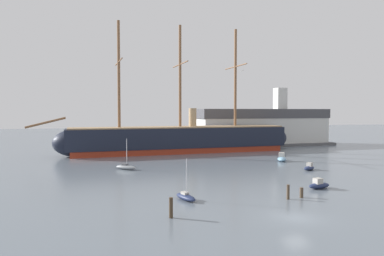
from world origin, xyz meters
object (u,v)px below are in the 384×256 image
tall_ship (180,139)px  seagull_in_flight (242,71)px  mooring_piling_nearest (288,192)px  mooring_piling_right_pair (301,193)px  sailboat_foreground_left (186,197)px  motorboat_foreground_right (319,185)px  sailboat_alongside_bow (126,167)px  mooring_piling_left_pair (171,208)px  motorboat_alongside_stern (282,158)px  motorboat_mid_right (309,167)px  dockside_warehouse_right (262,127)px

tall_ship → seagull_in_flight: size_ratio=52.35×
mooring_piling_nearest → mooring_piling_right_pair: (2.00, 0.27, -0.26)m
tall_ship → sailboat_foreground_left: (-11.43, -47.59, -3.05)m
tall_ship → motorboat_foreground_right: (7.59, -46.40, -2.96)m
sailboat_alongside_bow → mooring_piling_left_pair: sailboat_alongside_bow is taller
motorboat_alongside_stern → mooring_piling_left_pair: bearing=-133.5°
mooring_piling_nearest → tall_ship: bearing=90.4°
mooring_piling_left_pair → seagull_in_flight: bearing=54.8°
tall_ship → mooring_piling_left_pair: 56.03m
mooring_piling_right_pair → seagull_in_flight: bearing=83.3°
tall_ship → sailboat_alongside_bow: (-15.90, -23.03, -3.00)m
motorboat_alongside_stern → motorboat_mid_right: bearing=-95.9°
sailboat_foreground_left → seagull_in_flight: size_ratio=3.90×
motorboat_mid_right → mooring_piling_right_pair: (-12.99, -17.61, 0.16)m
mooring_piling_right_pair → motorboat_alongside_stern: bearing=64.1°
mooring_piling_left_pair → seagull_in_flight: 38.55m
mooring_piling_nearest → dockside_warehouse_right: 69.05m
mooring_piling_left_pair → dockside_warehouse_right: 79.37m
motorboat_alongside_stern → mooring_piling_right_pair: size_ratio=3.68×
motorboat_mid_right → motorboat_alongside_stern: size_ratio=0.73×
sailboat_foreground_left → mooring_piling_nearest: size_ratio=2.82×
mooring_piling_left_pair → seagull_in_flight: size_ratio=1.60×
sailboat_foreground_left → mooring_piling_right_pair: (13.82, -2.68, 0.20)m
sailboat_foreground_left → motorboat_alongside_stern: 38.56m
motorboat_mid_right → mooring_piling_left_pair: bearing=-144.6°
sailboat_foreground_left → motorboat_alongside_stern: sailboat_foreground_left is taller
tall_ship → dockside_warehouse_right: 31.42m
sailboat_alongside_bow → mooring_piling_right_pair: (18.29, -27.24, 0.15)m
sailboat_foreground_left → dockside_warehouse_right: 72.28m
mooring_piling_right_pair → motorboat_foreground_right: bearing=36.6°
motorboat_mid_right → mooring_piling_right_pair: bearing=-126.4°
tall_ship → motorboat_alongside_stern: bearing=-51.8°
tall_ship → mooring_piling_nearest: tall_ship is taller
mooring_piling_left_pair → sailboat_foreground_left: bearing=63.2°
sailboat_foreground_left → seagull_in_flight: (16.70, 21.87, 17.55)m
dockside_warehouse_right → motorboat_mid_right: bearing=-106.8°
mooring_piling_nearest → motorboat_foreground_right: bearing=29.8°
motorboat_mid_right → dockside_warehouse_right: size_ratio=0.08×
motorboat_foreground_right → tall_ship: bearing=99.3°
motorboat_mid_right → mooring_piling_right_pair: 21.88m
motorboat_mid_right → mooring_piling_nearest: (-14.99, -17.88, 0.42)m
motorboat_alongside_stern → dockside_warehouse_right: dockside_warehouse_right is taller
tall_ship → motorboat_mid_right: tall_ship is taller
mooring_piling_left_pair → mooring_piling_right_pair: bearing=12.4°
motorboat_alongside_stern → mooring_piling_left_pair: mooring_piling_left_pair is taller
mooring_piling_nearest → mooring_piling_right_pair: mooring_piling_nearest is taller
motorboat_alongside_stern → motorboat_foreground_right: bearing=-109.5°
motorboat_mid_right → dockside_warehouse_right: 47.11m
motorboat_mid_right → motorboat_alongside_stern: motorboat_alongside_stern is taller
motorboat_foreground_right → motorboat_mid_right: motorboat_foreground_right is taller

